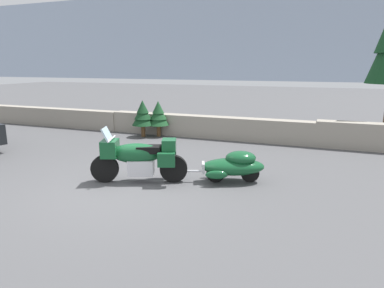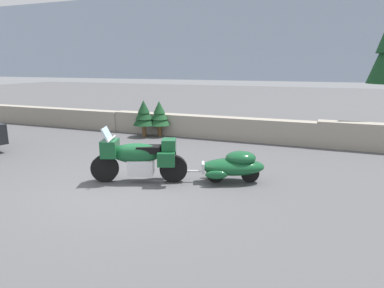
# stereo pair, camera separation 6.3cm
# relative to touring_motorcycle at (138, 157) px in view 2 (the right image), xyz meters

# --- Properties ---
(ground_plane) EXTENTS (80.00, 80.00, 0.00)m
(ground_plane) POSITION_rel_touring_motorcycle_xyz_m (-0.15, -0.56, -0.62)
(ground_plane) COLOR #4C4C4F
(stone_guard_wall) EXTENTS (24.00, 0.60, 0.90)m
(stone_guard_wall) POSITION_rel_touring_motorcycle_xyz_m (0.23, 5.49, -0.19)
(stone_guard_wall) COLOR gray
(stone_guard_wall) RESTS_ON ground
(distant_ridgeline) EXTENTS (240.00, 80.00, 16.00)m
(distant_ridgeline) POSITION_rel_touring_motorcycle_xyz_m (-0.15, 95.48, 7.38)
(distant_ridgeline) COLOR #99A8BF
(distant_ridgeline) RESTS_ON ground
(touring_motorcycle) EXTENTS (2.21, 1.22, 1.33)m
(touring_motorcycle) POSITION_rel_touring_motorcycle_xyz_m (0.00, 0.00, 0.00)
(touring_motorcycle) COLOR black
(touring_motorcycle) RESTS_ON ground
(car_shaped_trailer) EXTENTS (2.19, 1.19, 0.76)m
(car_shaped_trailer) POSITION_rel_touring_motorcycle_xyz_m (2.11, 0.81, -0.21)
(car_shaped_trailer) COLOR black
(car_shaped_trailer) RESTS_ON ground
(pine_sapling_near) EXTENTS (0.86, 0.86, 1.43)m
(pine_sapling_near) POSITION_rel_touring_motorcycle_xyz_m (-2.51, 4.76, 0.27)
(pine_sapling_near) COLOR brown
(pine_sapling_near) RESTS_ON ground
(pine_sapling_farther) EXTENTS (0.85, 0.85, 1.39)m
(pine_sapling_farther) POSITION_rel_touring_motorcycle_xyz_m (-1.98, 5.06, 0.25)
(pine_sapling_farther) COLOR brown
(pine_sapling_farther) RESTS_ON ground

